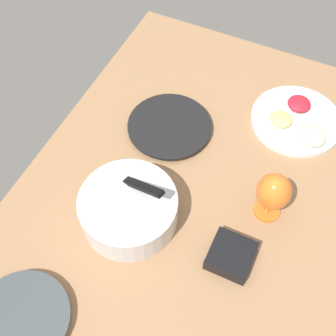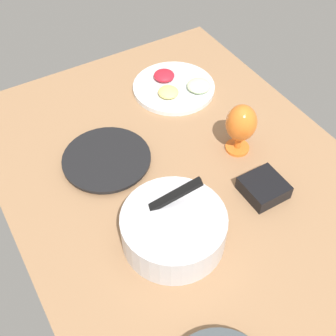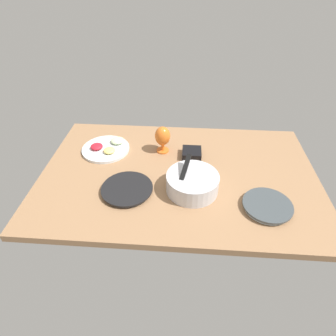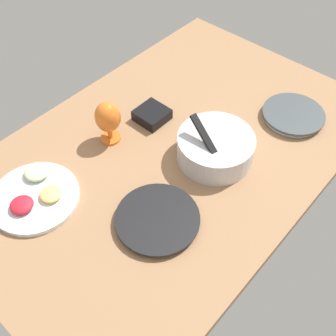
% 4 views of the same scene
% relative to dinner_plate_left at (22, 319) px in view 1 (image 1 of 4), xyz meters
% --- Properties ---
extents(ground_plane, '(1.60, 1.04, 0.04)m').
position_rel_dinner_plate_left_xyz_m(ground_plane, '(0.46, -0.25, -0.03)').
color(ground_plane, '#99704C').
extents(dinner_plate_left, '(0.25, 0.25, 0.03)m').
position_rel_dinner_plate_left_xyz_m(dinner_plate_left, '(0.00, 0.00, 0.00)').
color(dinner_plate_left, silver).
rests_on(dinner_plate_left, ground_plane).
extents(dinner_plate_right, '(0.28, 0.28, 0.02)m').
position_rel_dinner_plate_left_xyz_m(dinner_plate_right, '(0.73, -0.07, -0.00)').
color(dinner_plate_right, '#4C4C51').
rests_on(dinner_plate_right, ground_plane).
extents(mixing_bowl, '(0.28, 0.28, 0.17)m').
position_rel_dinner_plate_left_xyz_m(mixing_bowl, '(0.38, -0.11, 0.04)').
color(mixing_bowl, silver).
rests_on(mixing_bowl, ground_plane).
extents(fruit_platter, '(0.30, 0.30, 0.05)m').
position_rel_dinner_plate_left_xyz_m(fruit_platter, '(0.93, -0.45, 0.00)').
color(fruit_platter, silver).
rests_on(fruit_platter, ground_plane).
extents(hurricane_glass_orange, '(0.10, 0.10, 0.18)m').
position_rel_dinner_plate_left_xyz_m(hurricane_glass_orange, '(0.57, -0.46, 0.09)').
color(hurricane_glass_orange, orange).
rests_on(hurricane_glass_orange, ground_plane).
extents(square_bowl_black, '(0.12, 0.12, 0.05)m').
position_rel_dinner_plate_left_xyz_m(square_bowl_black, '(0.38, -0.42, 0.01)').
color(square_bowl_black, black).
rests_on(square_bowl_black, ground_plane).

